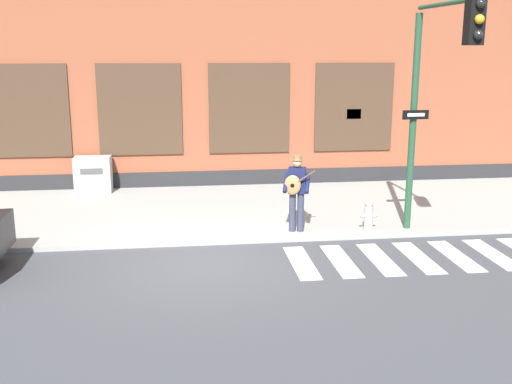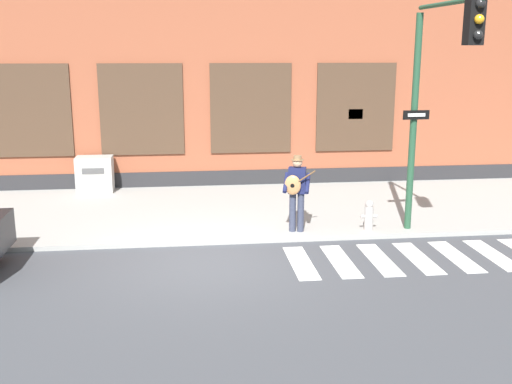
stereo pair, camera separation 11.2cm
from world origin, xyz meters
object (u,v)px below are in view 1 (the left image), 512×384
busker (296,189)px  fire_hydrant (369,215)px  traffic_light (437,79)px  utility_box (93,174)px

busker → fire_hydrant: busker is taller
busker → traffic_light: bearing=-20.7°
busker → fire_hydrant: size_ratio=2.47×
traffic_light → utility_box: 9.89m
traffic_light → fire_hydrant: size_ratio=7.05×
busker → fire_hydrant: 1.77m
busker → traffic_light: 3.72m
traffic_light → utility_box: bearing=144.2°
busker → fire_hydrant: (1.65, -0.10, -0.64)m
utility_box → traffic_light: bearing=-35.8°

